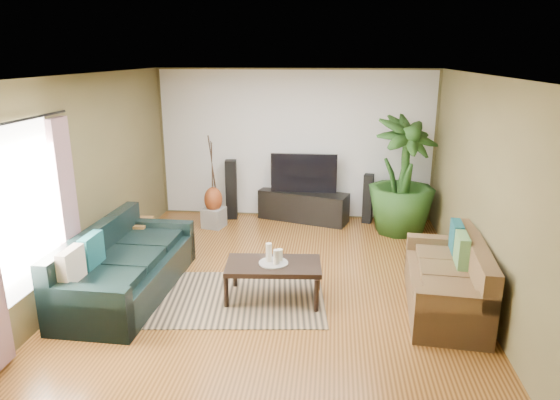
# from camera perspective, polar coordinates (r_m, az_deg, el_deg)

# --- Properties ---
(floor) EXTENTS (5.50, 5.50, 0.00)m
(floor) POSITION_cam_1_polar(r_m,az_deg,el_deg) (6.89, -0.18, -8.88)
(floor) COLOR #9F6329
(floor) RESTS_ON ground
(ceiling) EXTENTS (5.50, 5.50, 0.00)m
(ceiling) POSITION_cam_1_polar(r_m,az_deg,el_deg) (6.23, -0.20, 14.17)
(ceiling) COLOR white
(ceiling) RESTS_ON ground
(wall_back) EXTENTS (5.00, 0.00, 5.00)m
(wall_back) POSITION_cam_1_polar(r_m,az_deg,el_deg) (9.11, 1.72, 6.33)
(wall_back) COLOR brown
(wall_back) RESTS_ON ground
(wall_front) EXTENTS (5.00, 0.00, 5.00)m
(wall_front) POSITION_cam_1_polar(r_m,az_deg,el_deg) (3.85, -4.72, -8.06)
(wall_front) COLOR brown
(wall_front) RESTS_ON ground
(wall_left) EXTENTS (0.00, 5.50, 5.50)m
(wall_left) POSITION_cam_1_polar(r_m,az_deg,el_deg) (7.14, -20.57, 2.46)
(wall_left) COLOR brown
(wall_left) RESTS_ON ground
(wall_right) EXTENTS (0.00, 5.50, 5.50)m
(wall_right) POSITION_cam_1_polar(r_m,az_deg,el_deg) (6.65, 21.77, 1.35)
(wall_right) COLOR brown
(wall_right) RESTS_ON ground
(backwall_panel) EXTENTS (4.90, 0.00, 4.90)m
(backwall_panel) POSITION_cam_1_polar(r_m,az_deg,el_deg) (9.10, 1.71, 6.31)
(backwall_panel) COLOR white
(backwall_panel) RESTS_ON ground
(window_pane) EXTENTS (0.00, 1.80, 1.80)m
(window_pane) POSITION_cam_1_polar(r_m,az_deg,el_deg) (5.79, -27.34, -0.94)
(window_pane) COLOR white
(window_pane) RESTS_ON ground
(curtain_far) EXTENTS (0.08, 0.35, 2.20)m
(curtain_far) POSITION_cam_1_polar(r_m,az_deg,el_deg) (6.44, -23.12, -1.12)
(curtain_far) COLOR gray
(curtain_far) RESTS_ON ground
(curtain_rod) EXTENTS (0.03, 1.90, 0.03)m
(curtain_rod) POSITION_cam_1_polar(r_m,az_deg,el_deg) (5.59, -28.12, 7.89)
(curtain_rod) COLOR black
(curtain_rod) RESTS_ON ground
(sofa_left) EXTENTS (1.07, 2.37, 0.85)m
(sofa_left) POSITION_cam_1_polar(r_m,az_deg,el_deg) (6.62, -16.97, -6.71)
(sofa_left) COLOR black
(sofa_left) RESTS_ON floor
(sofa_right) EXTENTS (0.97, 1.89, 0.85)m
(sofa_right) POSITION_cam_1_polar(r_m,az_deg,el_deg) (6.28, 18.40, -8.12)
(sofa_right) COLOR brown
(sofa_right) RESTS_ON floor
(area_rug) EXTENTS (2.28, 1.73, 0.01)m
(area_rug) POSITION_cam_1_polar(r_m,az_deg,el_deg) (6.38, -4.79, -11.07)
(area_rug) COLOR #9F835D
(area_rug) RESTS_ON floor
(coffee_table) EXTENTS (1.21, 0.72, 0.47)m
(coffee_table) POSITION_cam_1_polar(r_m,az_deg,el_deg) (6.25, -0.74, -9.25)
(coffee_table) COLOR black
(coffee_table) RESTS_ON floor
(candle_tray) EXTENTS (0.36, 0.36, 0.02)m
(candle_tray) POSITION_cam_1_polar(r_m,az_deg,el_deg) (6.15, -0.75, -7.19)
(candle_tray) COLOR #979791
(candle_tray) RESTS_ON coffee_table
(candle_tall) EXTENTS (0.07, 0.07, 0.23)m
(candle_tall) POSITION_cam_1_polar(r_m,az_deg,el_deg) (6.13, -1.28, -6.00)
(candle_tall) COLOR silver
(candle_tall) RESTS_ON candle_tray
(candle_mid) EXTENTS (0.07, 0.07, 0.18)m
(candle_mid) POSITION_cam_1_polar(r_m,az_deg,el_deg) (6.07, -0.42, -6.52)
(candle_mid) COLOR beige
(candle_mid) RESTS_ON candle_tray
(candle_short) EXTENTS (0.07, 0.07, 0.15)m
(candle_short) POSITION_cam_1_polar(r_m,az_deg,el_deg) (6.16, -0.04, -6.30)
(candle_short) COLOR white
(candle_short) RESTS_ON candle_tray
(tv_stand) EXTENTS (1.68, 0.94, 0.54)m
(tv_stand) POSITION_cam_1_polar(r_m,az_deg,el_deg) (9.11, 2.68, -0.69)
(tv_stand) COLOR black
(tv_stand) RESTS_ON floor
(television) EXTENTS (1.18, 0.06, 0.70)m
(television) POSITION_cam_1_polar(r_m,az_deg,el_deg) (8.95, 2.74, 3.10)
(television) COLOR black
(television) RESTS_ON tv_stand
(speaker_left) EXTENTS (0.22, 0.24, 1.09)m
(speaker_left) POSITION_cam_1_polar(r_m,az_deg,el_deg) (9.19, -5.59, 1.20)
(speaker_left) COLOR black
(speaker_left) RESTS_ON floor
(speaker_right) EXTENTS (0.20, 0.21, 0.89)m
(speaker_right) POSITION_cam_1_polar(r_m,az_deg,el_deg) (9.07, 10.01, 0.16)
(speaker_right) COLOR black
(speaker_right) RESTS_ON floor
(potted_plant) EXTENTS (1.54, 1.54, 1.97)m
(potted_plant) POSITION_cam_1_polar(r_m,az_deg,el_deg) (8.55, 13.82, 2.69)
(potted_plant) COLOR #204517
(potted_plant) RESTS_ON floor
(plant_pot) EXTENTS (0.36, 0.36, 0.28)m
(plant_pot) POSITION_cam_1_polar(r_m,az_deg,el_deg) (8.78, 13.44, -2.66)
(plant_pot) COLOR black
(plant_pot) RESTS_ON floor
(pedestal) EXTENTS (0.42, 0.42, 0.35)m
(pedestal) POSITION_cam_1_polar(r_m,az_deg,el_deg) (8.84, -7.56, -2.00)
(pedestal) COLOR gray
(pedestal) RESTS_ON floor
(vase) EXTENTS (0.32, 0.32, 0.44)m
(vase) POSITION_cam_1_polar(r_m,az_deg,el_deg) (8.75, -7.64, 0.06)
(vase) COLOR brown
(vase) RESTS_ON pedestal
(side_table) EXTENTS (0.55, 0.55, 0.56)m
(side_table) POSITION_cam_1_polar(r_m,az_deg,el_deg) (7.81, -16.42, -4.25)
(side_table) COLOR olive
(side_table) RESTS_ON floor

